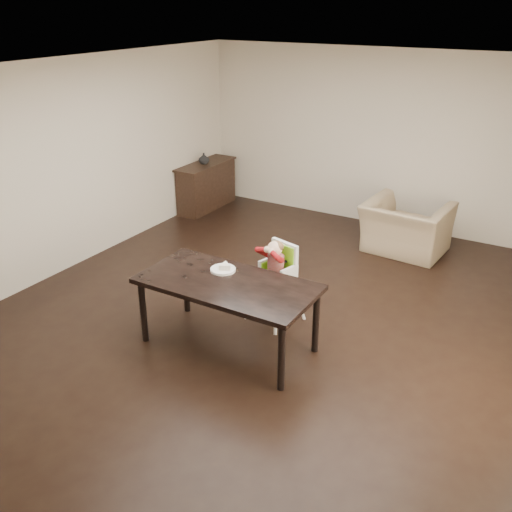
{
  "coord_description": "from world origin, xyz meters",
  "views": [
    {
      "loc": [
        2.74,
        -4.98,
        3.34
      ],
      "look_at": [
        0.02,
        -0.37,
        0.91
      ],
      "focal_mm": 40.0,
      "sensor_mm": 36.0,
      "label": 1
    }
  ],
  "objects_px": {
    "dining_table": "(228,289)",
    "high_chair": "(277,264)",
    "sideboard": "(206,186)",
    "armchair": "(407,220)"
  },
  "relations": [
    {
      "from": "dining_table",
      "to": "sideboard",
      "type": "bearing_deg",
      "value": 128.02
    },
    {
      "from": "dining_table",
      "to": "sideboard",
      "type": "height_order",
      "value": "sideboard"
    },
    {
      "from": "dining_table",
      "to": "high_chair",
      "type": "height_order",
      "value": "high_chair"
    },
    {
      "from": "armchair",
      "to": "sideboard",
      "type": "distance_m",
      "value": 3.53
    },
    {
      "from": "dining_table",
      "to": "armchair",
      "type": "height_order",
      "value": "armchair"
    },
    {
      "from": "dining_table",
      "to": "sideboard",
      "type": "distance_m",
      "value": 4.38
    },
    {
      "from": "high_chair",
      "to": "armchair",
      "type": "distance_m",
      "value": 2.68
    },
    {
      "from": "dining_table",
      "to": "sideboard",
      "type": "xyz_separation_m",
      "value": [
        -2.69,
        3.44,
        -0.27
      ]
    },
    {
      "from": "dining_table",
      "to": "armchair",
      "type": "relative_size",
      "value": 1.61
    },
    {
      "from": "sideboard",
      "to": "high_chair",
      "type": "bearing_deg",
      "value": -43.42
    }
  ]
}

